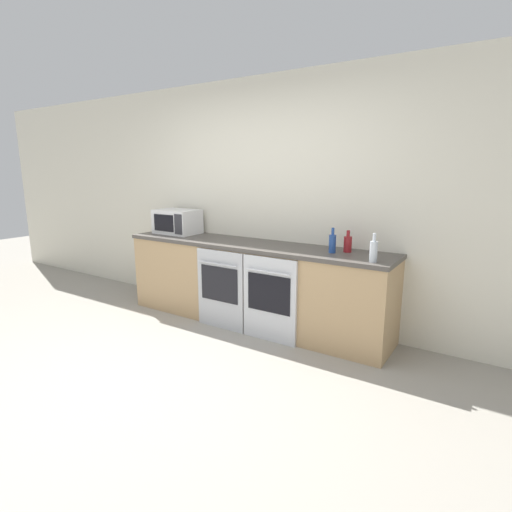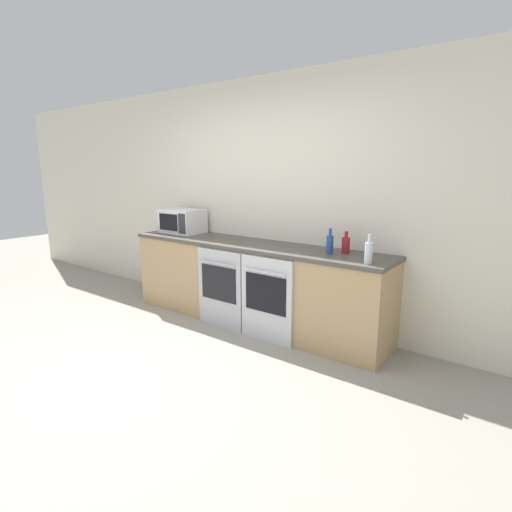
{
  "view_description": "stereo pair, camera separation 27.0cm",
  "coord_description": "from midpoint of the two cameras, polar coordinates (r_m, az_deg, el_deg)",
  "views": [
    {
      "loc": [
        2.28,
        -1.81,
        1.63
      ],
      "look_at": [
        0.06,
        1.63,
        0.75
      ],
      "focal_mm": 28.0,
      "sensor_mm": 36.0,
      "label": 1
    },
    {
      "loc": [
        2.5,
        -1.66,
        1.63
      ],
      "look_at": [
        0.06,
        1.63,
        0.75
      ],
      "focal_mm": 28.0,
      "sensor_mm": 36.0,
      "label": 2
    }
  ],
  "objects": [
    {
      "name": "ground_plane",
      "position": [
        3.37,
        -15.89,
        -17.26
      ],
      "size": [
        16.0,
        16.0,
        0.0
      ],
      "primitive_type": "plane",
      "color": "gray"
    },
    {
      "name": "wall_back",
      "position": [
        4.4,
        3.72,
        7.83
      ],
      "size": [
        10.0,
        0.06,
        2.6
      ],
      "color": "silver",
      "rests_on": "ground_plane"
    },
    {
      "name": "counter_back",
      "position": [
        4.29,
        1.2,
        -3.93
      ],
      "size": [
        3.01,
        0.61,
        0.88
      ],
      "color": "tan",
      "rests_on": "ground_plane"
    },
    {
      "name": "oven_left",
      "position": [
        4.17,
        -3.37,
        -4.69
      ],
      "size": [
        0.58,
        0.06,
        0.83
      ],
      "color": "#B7BABF",
      "rests_on": "ground_plane"
    },
    {
      "name": "oven_right",
      "position": [
        3.83,
        3.5,
        -6.23
      ],
      "size": [
        0.58,
        0.06,
        0.83
      ],
      "color": "silver",
      "rests_on": "ground_plane"
    },
    {
      "name": "microwave",
      "position": [
        4.94,
        -8.97,
        4.96
      ],
      "size": [
        0.52,
        0.36,
        0.29
      ],
      "color": "silver",
      "rests_on": "counter_back"
    },
    {
      "name": "bottle_clear",
      "position": [
        3.41,
        17.99,
        0.48
      ],
      "size": [
        0.06,
        0.06,
        0.24
      ],
      "color": "silver",
      "rests_on": "counter_back"
    },
    {
      "name": "bottle_red",
      "position": [
        3.79,
        14.71,
        1.56
      ],
      "size": [
        0.07,
        0.07,
        0.2
      ],
      "color": "maroon",
      "rests_on": "counter_back"
    },
    {
      "name": "bottle_blue",
      "position": [
        3.73,
        12.55,
        1.69
      ],
      "size": [
        0.06,
        0.06,
        0.23
      ],
      "color": "#234793",
      "rests_on": "counter_back"
    }
  ]
}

